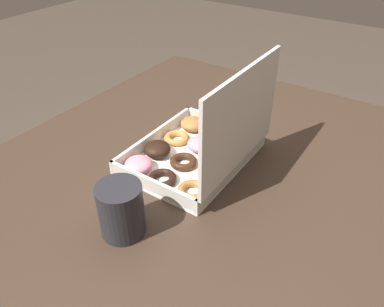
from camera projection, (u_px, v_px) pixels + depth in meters
name	position (u px, v px, depth m)	size (l,w,h in m)	color
dining_table	(208.00, 196.00, 0.92)	(1.07, 0.97, 0.71)	#38281E
donut_box	(201.00, 145.00, 0.86)	(0.31, 0.24, 0.26)	white
coffee_mug	(121.00, 209.00, 0.67)	(0.08, 0.08, 0.11)	#232328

